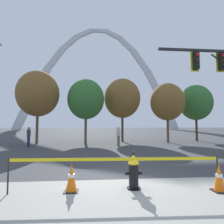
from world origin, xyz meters
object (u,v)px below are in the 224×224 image
pedestrian_standing_center (118,136)px  fire_hydrant (134,171)px  traffic_cone_by_hydrant (219,178)px  traffic_cone_mid_sidewalk (71,178)px  monument_arch (98,83)px  pedestrian_walking_left (29,137)px

pedestrian_standing_center → fire_hydrant: bearing=-94.7°
fire_hydrant → traffic_cone_by_hydrant: (2.19, -0.40, -0.11)m
fire_hydrant → traffic_cone_mid_sidewalk: fire_hydrant is taller
fire_hydrant → monument_arch: (-0.13, 60.47, 16.10)m
monument_arch → traffic_cone_by_hydrant: bearing=-87.8°
traffic_cone_mid_sidewalk → monument_arch: size_ratio=0.01×
monument_arch → pedestrian_walking_left: monument_arch is taller
traffic_cone_mid_sidewalk → monument_arch: monument_arch is taller
pedestrian_walking_left → pedestrian_standing_center: 7.21m
fire_hydrant → pedestrian_standing_center: bearing=85.3°
traffic_cone_mid_sidewalk → pedestrian_walking_left: 11.50m
fire_hydrant → pedestrian_standing_center: pedestrian_standing_center is taller
traffic_cone_by_hydrant → traffic_cone_mid_sidewalk: bearing=175.2°
traffic_cone_by_hydrant → pedestrian_walking_left: bearing=128.3°
fire_hydrant → pedestrian_standing_center: size_ratio=0.62×
traffic_cone_by_hydrant → pedestrian_walking_left: (-8.55, 10.81, 0.46)m
pedestrian_walking_left → fire_hydrant: bearing=-58.6°
fire_hydrant → traffic_cone_by_hydrant: size_ratio=1.36×
traffic_cone_mid_sidewalk → pedestrian_standing_center: size_ratio=0.46×
fire_hydrant → traffic_cone_by_hydrant: 2.23m
pedestrian_walking_left → pedestrian_standing_center: bearing=0.1°
monument_arch → pedestrian_standing_center: (0.98, -50.06, -15.75)m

